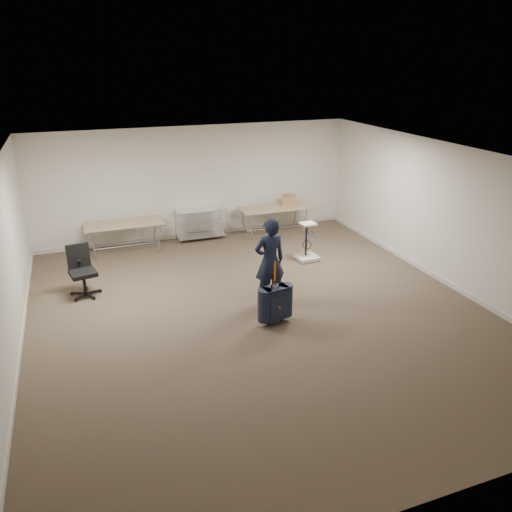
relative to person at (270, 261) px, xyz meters
name	(u,v)px	position (x,y,z in m)	size (l,w,h in m)	color
ground	(260,313)	(-0.34, -0.37, -0.83)	(9.00, 9.00, 0.00)	#493A2C
room_shell	(236,280)	(-0.34, 1.01, -0.78)	(8.00, 9.00, 9.00)	silver
folding_table_left	(124,225)	(-2.24, 3.58, -0.15)	(1.80, 0.75, 0.73)	tan
folding_table_right	(274,209)	(1.56, 3.58, -0.15)	(1.80, 0.75, 0.73)	tan
wire_shelf	(201,223)	(-0.34, 3.83, -0.39)	(1.22, 0.47, 0.80)	silver
person	(270,261)	(0.00, 0.00, 0.00)	(0.60, 0.39, 1.65)	black
suitcase	(275,303)	(-0.22, -0.82, -0.43)	(0.46, 0.31, 1.16)	#152130
office_chair	(84,280)	(-3.27, 1.51, -0.52)	(0.61, 0.61, 1.01)	black
equipment_cart	(307,250)	(1.58, 1.65, -0.59)	(0.50, 0.50, 0.88)	beige
cardboard_box	(289,200)	(1.98, 3.60, 0.04)	(0.37, 0.27, 0.27)	#9F834A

